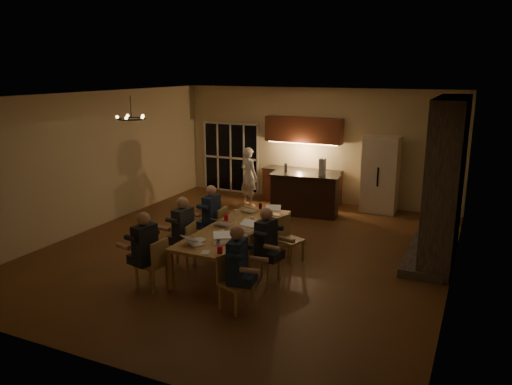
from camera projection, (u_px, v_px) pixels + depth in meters
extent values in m
plane|color=brown|center=(247.00, 250.00, 10.46)|extent=(9.00, 9.00, 0.00)
cube|color=#CDB391|center=(316.00, 145.00, 14.05)|extent=(8.00, 0.04, 3.20)
cube|color=#CDB391|center=(93.00, 161.00, 11.71)|extent=(0.04, 9.00, 3.20)
cube|color=#CDB391|center=(460.00, 197.00, 8.43)|extent=(0.04, 9.00, 3.20)
cube|color=white|center=(246.00, 94.00, 9.68)|extent=(8.00, 9.00, 0.04)
cube|color=black|center=(231.00, 158.00, 15.24)|extent=(1.86, 0.08, 2.10)
cube|color=#62574D|center=(446.00, 181.00, 9.61)|extent=(0.58, 2.50, 3.20)
cube|color=#F1E5C9|center=(381.00, 174.00, 13.09)|extent=(0.90, 0.68, 2.00)
cube|color=tan|center=(236.00, 246.00, 9.61)|extent=(1.10, 3.07, 0.75)
cube|color=black|center=(305.00, 195.00, 12.87)|extent=(1.84, 0.88, 1.08)
imported|color=white|center=(249.00, 177.00, 13.68)|extent=(0.70, 0.59, 1.64)
torus|color=black|center=(131.00, 119.00, 9.78)|extent=(0.57, 0.57, 0.03)
cylinder|color=white|center=(222.00, 233.00, 9.09)|extent=(0.07, 0.07, 0.10)
cylinder|color=white|center=(252.00, 219.00, 9.88)|extent=(0.08, 0.08, 0.10)
cylinder|color=white|center=(236.00, 212.00, 10.38)|extent=(0.09, 0.09, 0.10)
cylinder|color=red|center=(220.00, 250.00, 8.20)|extent=(0.09, 0.09, 0.12)
cylinder|color=red|center=(226.00, 218.00, 9.96)|extent=(0.09, 0.09, 0.12)
cylinder|color=red|center=(269.00, 208.00, 10.65)|extent=(0.08, 0.08, 0.12)
cylinder|color=#B2B2B7|center=(218.00, 238.00, 8.80)|extent=(0.06, 0.06, 0.12)
cylinder|color=#3F0F0C|center=(260.00, 206.00, 10.81)|extent=(0.07, 0.07, 0.12)
cylinder|color=white|center=(238.00, 238.00, 8.90)|extent=(0.28, 0.28, 0.02)
cylinder|color=white|center=(199.00, 240.00, 8.81)|extent=(0.27, 0.27, 0.02)
cylinder|color=white|center=(273.00, 220.00, 9.98)|extent=(0.26, 0.26, 0.02)
cube|color=white|center=(206.00, 252.00, 8.24)|extent=(0.18, 0.22, 0.01)
cylinder|color=#99999E|center=(286.00, 168.00, 12.94)|extent=(0.07, 0.07, 0.24)
cube|color=silver|center=(322.00, 167.00, 12.48)|extent=(0.15, 0.15, 0.44)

